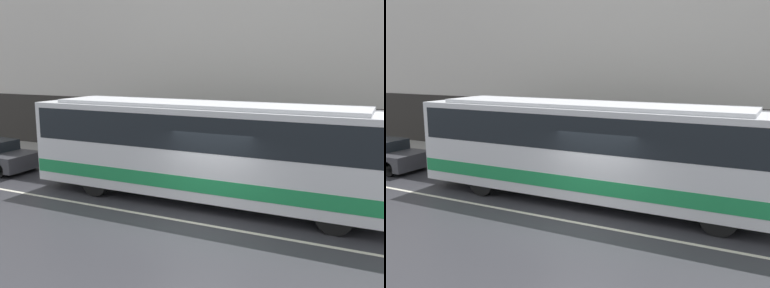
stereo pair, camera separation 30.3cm
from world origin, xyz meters
TOP-DOWN VIEW (x-y plane):
  - ground_plane at (0.00, 0.00)m, footprint 60.00×60.00m
  - sidewalk at (0.00, 5.52)m, footprint 60.00×3.05m
  - building_facade at (0.00, 7.19)m, footprint 60.00×0.35m
  - lane_stripe at (0.00, 0.00)m, footprint 54.00×0.14m
  - transit_bus at (-0.84, 1.96)m, footprint 11.88×2.50m

SIDE VIEW (x-z plane):
  - ground_plane at x=0.00m, z-range 0.00..0.00m
  - lane_stripe at x=0.00m, z-range 0.00..0.01m
  - sidewalk at x=0.00m, z-range 0.00..0.14m
  - transit_bus at x=-0.84m, z-range 0.21..3.47m
  - building_facade at x=0.00m, z-range -0.20..11.01m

